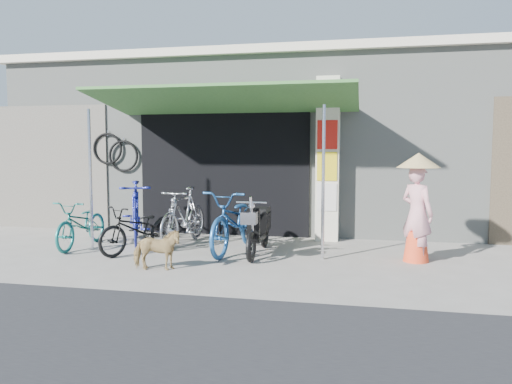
% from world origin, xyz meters
% --- Properties ---
extents(ground, '(80.00, 80.00, 0.00)m').
position_xyz_m(ground, '(0.00, 0.00, 0.00)').
color(ground, gray).
rests_on(ground, ground).
extents(bicycle_shop, '(12.30, 5.30, 3.66)m').
position_xyz_m(bicycle_shop, '(-0.00, 5.09, 1.83)').
color(bicycle_shop, gray).
rests_on(bicycle_shop, ground).
extents(shop_pillar, '(0.42, 0.44, 3.00)m').
position_xyz_m(shop_pillar, '(0.85, 2.45, 1.50)').
color(shop_pillar, beige).
rests_on(shop_pillar, ground).
extents(awning, '(4.60, 1.88, 2.72)m').
position_xyz_m(awning, '(-0.90, 1.63, 2.51)').
color(awning, '#32642D').
rests_on(awning, ground).
extents(neighbour_left, '(2.60, 0.06, 2.60)m').
position_xyz_m(neighbour_left, '(-5.00, 2.59, 1.30)').
color(neighbour_left, '#6B665B').
rests_on(neighbour_left, ground).
extents(bike_teal, '(0.60, 1.58, 0.82)m').
position_xyz_m(bike_teal, '(-3.23, 0.83, 0.41)').
color(bike_teal, '#186C64').
rests_on(bike_teal, ground).
extents(bike_blue, '(1.25, 1.90, 1.11)m').
position_xyz_m(bike_blue, '(-2.50, 1.39, 0.56)').
color(bike_blue, navy).
rests_on(bike_blue, ground).
extents(bike_black, '(1.16, 1.58, 0.79)m').
position_xyz_m(bike_black, '(-2.07, 0.61, 0.40)').
color(bike_black, black).
rests_on(bike_black, ground).
extents(bike_silver, '(0.67, 1.74, 1.02)m').
position_xyz_m(bike_silver, '(-1.61, 1.44, 0.51)').
color(bike_silver, '#BBBABF').
rests_on(bike_silver, ground).
extents(bike_navy, '(0.91, 2.03, 1.03)m').
position_xyz_m(bike_navy, '(-0.54, 1.02, 0.52)').
color(bike_navy, '#215799').
rests_on(bike_navy, ground).
extents(street_dog, '(0.74, 0.44, 0.58)m').
position_xyz_m(street_dog, '(-1.31, -0.44, 0.29)').
color(street_dog, tan).
rests_on(street_dog, ground).
extents(moped, '(0.46, 1.62, 0.92)m').
position_xyz_m(moped, '(-0.14, 0.92, 0.42)').
color(moped, black).
rests_on(moped, ground).
extents(nun, '(0.64, 0.64, 1.64)m').
position_xyz_m(nun, '(2.29, 0.90, 0.82)').
color(nun, pink).
rests_on(nun, ground).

